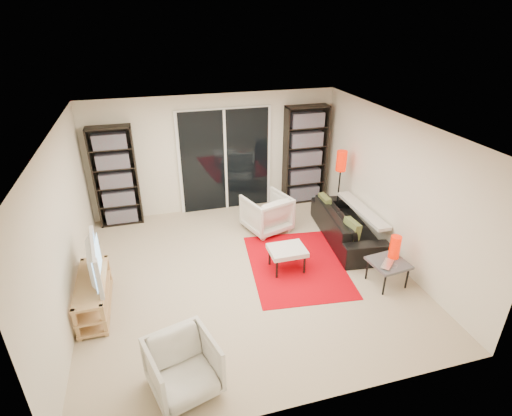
# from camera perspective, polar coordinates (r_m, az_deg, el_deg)

# --- Properties ---
(floor) EXTENTS (5.00, 5.00, 0.00)m
(floor) POSITION_cam_1_polar(r_m,az_deg,el_deg) (6.56, -1.42, -9.25)
(floor) COLOR beige
(floor) RESTS_ON ground
(wall_back) EXTENTS (5.00, 0.02, 2.40)m
(wall_back) POSITION_cam_1_polar(r_m,az_deg,el_deg) (8.20, -5.88, 7.67)
(wall_back) COLOR silver
(wall_back) RESTS_ON ground
(wall_front) EXTENTS (5.00, 0.02, 2.40)m
(wall_front) POSITION_cam_1_polar(r_m,az_deg,el_deg) (3.96, 7.73, -15.48)
(wall_front) COLOR silver
(wall_front) RESTS_ON ground
(wall_left) EXTENTS (0.02, 5.00, 2.40)m
(wall_left) POSITION_cam_1_polar(r_m,az_deg,el_deg) (5.92, -25.72, -2.72)
(wall_left) COLOR silver
(wall_left) RESTS_ON ground
(wall_right) EXTENTS (0.02, 5.00, 2.40)m
(wall_right) POSITION_cam_1_polar(r_m,az_deg,el_deg) (6.92, 18.98, 2.66)
(wall_right) COLOR silver
(wall_right) RESTS_ON ground
(ceiling) EXTENTS (5.00, 5.00, 0.02)m
(ceiling) POSITION_cam_1_polar(r_m,az_deg,el_deg) (5.51, -1.70, 11.45)
(ceiling) COLOR white
(ceiling) RESTS_ON wall_back
(sliding_door) EXTENTS (1.92, 0.08, 2.16)m
(sliding_door) POSITION_cam_1_polar(r_m,az_deg,el_deg) (8.25, -4.41, 6.75)
(sliding_door) COLOR white
(sliding_door) RESTS_ON ground
(bookshelf_left) EXTENTS (0.80, 0.30, 1.95)m
(bookshelf_left) POSITION_cam_1_polar(r_m,az_deg,el_deg) (8.05, -19.40, 4.18)
(bookshelf_left) COLOR black
(bookshelf_left) RESTS_ON ground
(bookshelf_right) EXTENTS (0.90, 0.30, 2.10)m
(bookshelf_right) POSITION_cam_1_polar(r_m,az_deg,el_deg) (8.60, 7.02, 7.46)
(bookshelf_right) COLOR black
(bookshelf_right) RESTS_ON ground
(tv_stand) EXTENTS (0.39, 1.23, 0.50)m
(tv_stand) POSITION_cam_1_polar(r_m,az_deg,el_deg) (6.13, -22.16, -11.35)
(tv_stand) COLOR #E4BD7A
(tv_stand) RESTS_ON floor
(tv) EXTENTS (0.26, 1.01, 0.58)m
(tv) POSITION_cam_1_polar(r_m,az_deg,el_deg) (5.84, -22.84, -7.22)
(tv) COLOR black
(tv) RESTS_ON tv_stand
(rug) EXTENTS (1.73, 2.20, 0.01)m
(rug) POSITION_cam_1_polar(r_m,az_deg,el_deg) (6.76, 5.80, -8.11)
(rug) COLOR #CA000B
(rug) RESTS_ON floor
(sofa) EXTENTS (1.01, 2.09, 0.59)m
(sofa) POSITION_cam_1_polar(r_m,az_deg,el_deg) (7.51, 12.89, -2.30)
(sofa) COLOR black
(sofa) RESTS_ON floor
(armchair_back) EXTENTS (0.97, 0.98, 0.72)m
(armchair_back) POSITION_cam_1_polar(r_m,az_deg,el_deg) (7.59, 1.53, -0.71)
(armchair_back) COLOR silver
(armchair_back) RESTS_ON floor
(armchair_front) EXTENTS (0.87, 0.89, 0.66)m
(armchair_front) POSITION_cam_1_polar(r_m,az_deg,el_deg) (4.76, -10.36, -21.46)
(armchair_front) COLOR silver
(armchair_front) RESTS_ON floor
(ottoman) EXTENTS (0.58, 0.48, 0.40)m
(ottoman) POSITION_cam_1_polar(r_m,az_deg,el_deg) (6.47, 4.47, -6.16)
(ottoman) COLOR silver
(ottoman) RESTS_ON floor
(side_table) EXTENTS (0.58, 0.58, 0.40)m
(side_table) POSITION_cam_1_polar(r_m,az_deg,el_deg) (6.45, 18.39, -7.60)
(side_table) COLOR #4A4A4F
(side_table) RESTS_ON floor
(laptop) EXTENTS (0.37, 0.37, 0.02)m
(laptop) POSITION_cam_1_polar(r_m,az_deg,el_deg) (6.33, 18.65, -7.76)
(laptop) COLOR silver
(laptop) RESTS_ON side_table
(table_lamp) EXTENTS (0.16, 0.16, 0.36)m
(table_lamp) POSITION_cam_1_polar(r_m,az_deg,el_deg) (6.47, 19.23, -5.28)
(table_lamp) COLOR red
(table_lamp) RESTS_ON side_table
(floor_lamp) EXTENTS (0.22, 0.22, 1.44)m
(floor_lamp) POSITION_cam_1_polar(r_m,az_deg,el_deg) (7.86, 12.02, 5.64)
(floor_lamp) COLOR black
(floor_lamp) RESTS_ON floor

